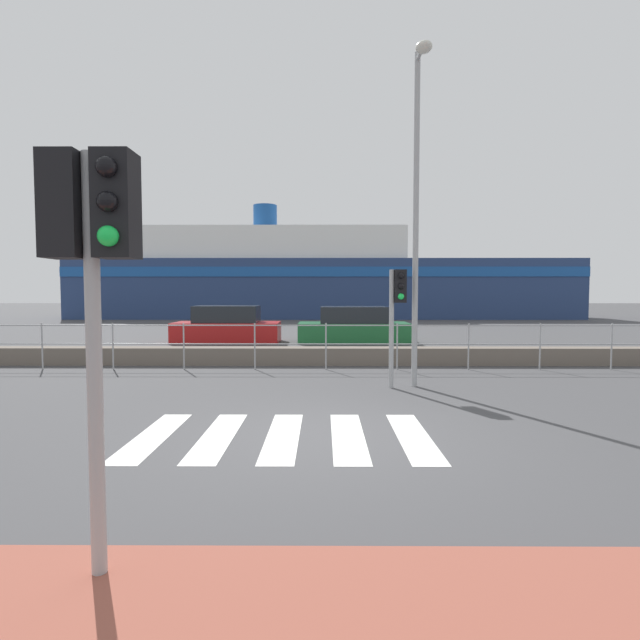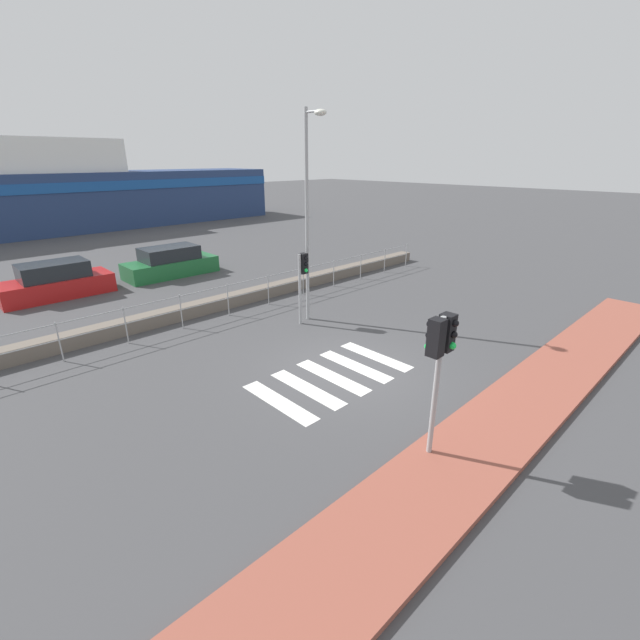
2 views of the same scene
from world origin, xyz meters
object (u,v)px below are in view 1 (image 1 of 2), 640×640
at_px(traffic_light_near, 91,247).
at_px(ferry_boat, 312,280).
at_px(parked_car_red, 227,327).
at_px(traffic_light_far, 397,301).
at_px(parked_car_green, 353,327).
at_px(streetlamp, 417,185).

xyz_separation_m(traffic_light_near, ferry_boat, (0.67, 35.24, 0.60)).
bearing_deg(ferry_boat, parked_car_red, -98.94).
height_order(traffic_light_far, ferry_boat, ferry_boat).
relative_size(traffic_light_near, ferry_boat, 0.08).
relative_size(traffic_light_near, traffic_light_far, 1.18).
height_order(traffic_light_near, parked_car_green, traffic_light_near).
bearing_deg(streetlamp, traffic_light_far, -172.88).
height_order(ferry_boat, parked_car_green, ferry_boat).
bearing_deg(ferry_boat, streetlamp, -84.40).
xyz_separation_m(streetlamp, parked_car_green, (-0.73, 9.30, -3.57)).
bearing_deg(parked_car_red, traffic_light_near, -82.03).
relative_size(traffic_light_near, parked_car_red, 0.70).
relative_size(traffic_light_near, parked_car_green, 0.67).
bearing_deg(parked_car_green, streetlamp, -85.53).
height_order(traffic_light_near, streetlamp, streetlamp).
bearing_deg(parked_car_green, ferry_boat, 96.16).
relative_size(traffic_light_far, parked_car_red, 0.59).
bearing_deg(traffic_light_far, parked_car_green, 92.00).
height_order(streetlamp, parked_car_green, streetlamp).
relative_size(streetlamp, parked_car_red, 1.66).
bearing_deg(traffic_light_near, traffic_light_far, 66.74).
bearing_deg(traffic_light_near, ferry_boat, 88.91).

